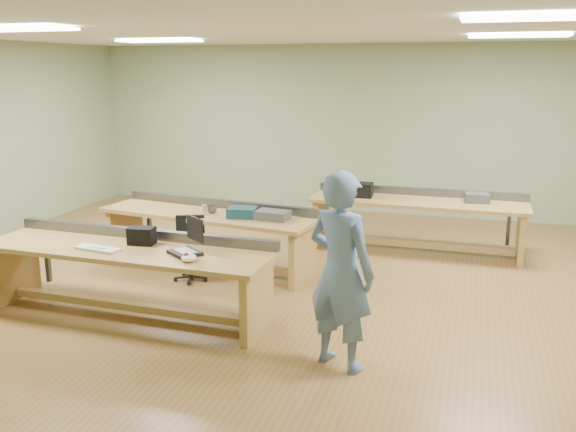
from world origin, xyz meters
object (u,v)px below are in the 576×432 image
object	(u,v)px
workbench_mid	(209,226)
parts_bin_grey	(273,215)
workbench_front	(128,264)
task_chair	(191,257)
parts_bin_teal	(242,212)
laptop_base	(185,253)
camera_bag	(142,236)
person	(341,271)
drinks_can	(204,210)
mug	(212,209)
workbench_back	(417,213)

from	to	relation	value
workbench_mid	parts_bin_grey	world-z (taller)	same
workbench_front	parts_bin_grey	bearing A→B (deg)	56.44
task_chair	parts_bin_teal	size ratio (longest dim) A/B	2.23
laptop_base	camera_bag	bearing A→B (deg)	-162.79
person	workbench_mid	bearing A→B (deg)	-21.76
camera_bag	parts_bin_grey	bearing A→B (deg)	48.64
workbench_mid	drinks_can	xyz separation A→B (m)	(-0.00, -0.12, 0.25)
task_chair	mug	bearing A→B (deg)	56.34
mug	drinks_can	world-z (taller)	drinks_can
workbench_front	mug	distance (m)	1.71
parts_bin_grey	workbench_back	bearing A→B (deg)	46.77
person	laptop_base	bearing A→B (deg)	8.35
task_chair	drinks_can	size ratio (longest dim) A/B	6.46
workbench_back	parts_bin_grey	xyz separation A→B (m)	(-1.61, -1.71, 0.25)
parts_bin_teal	person	bearing A→B (deg)	-50.30
person	mug	size ratio (longest dim) A/B	14.60
task_chair	mug	distance (m)	0.70
drinks_can	parts_bin_teal	bearing A→B (deg)	-1.03
laptop_base	task_chair	distance (m)	1.46
workbench_front	task_chair	distance (m)	1.24
person	laptop_base	size ratio (longest dim) A/B	5.64
workbench_back	task_chair	bearing A→B (deg)	-140.37
workbench_back	task_chair	distance (m)	3.32
workbench_front	drinks_can	xyz separation A→B (m)	(0.16, 1.59, 0.25)
person	parts_bin_grey	world-z (taller)	person
workbench_back	person	xyz separation A→B (m)	(-0.30, -3.78, 0.32)
workbench_front	parts_bin_grey	world-z (taller)	same
laptop_base	task_chair	world-z (taller)	task_chair
laptop_base	drinks_can	bearing A→B (deg)	143.34
camera_bag	drinks_can	size ratio (longest dim) A/B	2.23
laptop_base	task_chair	bearing A→B (deg)	149.52
laptop_base	drinks_can	world-z (taller)	drinks_can
workbench_mid	parts_bin_teal	xyz separation A→B (m)	(0.52, -0.13, 0.25)
workbench_back	laptop_base	distance (m)	3.90
workbench_front	parts_bin_teal	bearing A→B (deg)	67.61
workbench_mid	mug	size ratio (longest dim) A/B	24.82
workbench_back	mug	distance (m)	2.96
drinks_can	parts_bin_grey	bearing A→B (deg)	-0.65
mug	workbench_mid	bearing A→B (deg)	156.13
workbench_front	parts_bin_teal	xyz separation A→B (m)	(0.68, 1.58, 0.25)
parts_bin_teal	mug	world-z (taller)	parts_bin_teal
person	task_chair	bearing A→B (deg)	-14.03
workbench_back	drinks_can	size ratio (longest dim) A/B	24.77
person	task_chair	distance (m)	2.89
mug	drinks_can	distance (m)	0.11
workbench_mid	drinks_can	bearing A→B (deg)	-82.93
laptop_base	camera_bag	size ratio (longest dim) A/B	1.15
workbench_mid	parts_bin_teal	bearing A→B (deg)	-6.09
camera_bag	parts_bin_teal	xyz separation A→B (m)	(0.58, 1.44, -0.03)
parts_bin_grey	mug	size ratio (longest dim) A/B	3.36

